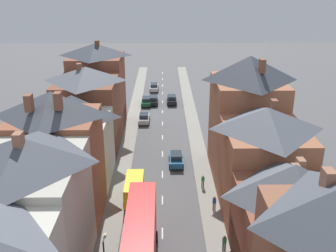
{
  "coord_description": "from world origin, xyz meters",
  "views": [
    {
      "loc": [
        0.14,
        -13.76,
        23.54
      ],
      "look_at": [
        0.87,
        42.8,
        1.54
      ],
      "focal_mm": 42.0,
      "sensor_mm": 36.0,
      "label": 1
    }
  ],
  "objects_px": {
    "car_near_silver": "(154,87)",
    "car_mid_white": "(144,118)",
    "delivery_van": "(134,188)",
    "car_mid_black": "(146,101)",
    "double_decker_bus_lead": "(141,239)",
    "car_parked_left_b": "(176,159)",
    "pedestrian_far_left": "(203,181)",
    "pedestrian_mid_right": "(214,203)",
    "car_near_blue": "(153,100)",
    "car_parked_right_b": "(172,99)",
    "pedestrian_mid_left": "(224,243)"
  },
  "relations": [
    {
      "from": "car_near_silver",
      "to": "car_mid_white",
      "type": "xyz_separation_m",
      "value": [
        -1.3,
        -19.43,
        0.01
      ]
    },
    {
      "from": "double_decker_bus_lead",
      "to": "car_near_silver",
      "type": "xyz_separation_m",
      "value": [
        0.01,
        54.38,
        -2.0
      ]
    },
    {
      "from": "delivery_van",
      "to": "pedestrian_mid_right",
      "type": "xyz_separation_m",
      "value": [
        8.58,
        -2.51,
        -0.3
      ]
    },
    {
      "from": "car_near_blue",
      "to": "car_mid_black",
      "type": "relative_size",
      "value": 0.93
    },
    {
      "from": "car_mid_white",
      "to": "pedestrian_mid_right",
      "type": "bearing_deg",
      "value": -72.17
    },
    {
      "from": "car_mid_white",
      "to": "car_parked_left_b",
      "type": "bearing_deg",
      "value": -72.62
    },
    {
      "from": "car_parked_right_b",
      "to": "pedestrian_mid_right",
      "type": "distance_m",
      "value": 37.26
    },
    {
      "from": "car_near_silver",
      "to": "pedestrian_mid_left",
      "type": "relative_size",
      "value": 2.79
    },
    {
      "from": "car_parked_left_b",
      "to": "pedestrian_mid_left",
      "type": "distance_m",
      "value": 18.0
    },
    {
      "from": "car_parked_left_b",
      "to": "pedestrian_mid_right",
      "type": "height_order",
      "value": "pedestrian_mid_right"
    },
    {
      "from": "car_mid_black",
      "to": "pedestrian_mid_right",
      "type": "xyz_separation_m",
      "value": [
        8.58,
        -36.17,
        0.22
      ]
    },
    {
      "from": "car_near_silver",
      "to": "delivery_van",
      "type": "relative_size",
      "value": 0.86
    },
    {
      "from": "car_parked_right_b",
      "to": "car_near_blue",
      "type": "bearing_deg",
      "value": -174.15
    },
    {
      "from": "car_parked_left_b",
      "to": "car_mid_black",
      "type": "bearing_deg",
      "value": 101.02
    },
    {
      "from": "car_parked_right_b",
      "to": "car_mid_black",
      "type": "bearing_deg",
      "value": -169.6
    },
    {
      "from": "car_near_blue",
      "to": "car_mid_black",
      "type": "bearing_deg",
      "value": -157.8
    },
    {
      "from": "pedestrian_far_left",
      "to": "car_mid_black",
      "type": "bearing_deg",
      "value": 103.97
    },
    {
      "from": "car_near_silver",
      "to": "car_mid_black",
      "type": "xyz_separation_m",
      "value": [
        -1.3,
        -9.92,
        -0.0
      ]
    },
    {
      "from": "double_decker_bus_lead",
      "to": "car_parked_right_b",
      "type": "bearing_deg",
      "value": 85.45
    },
    {
      "from": "car_near_blue",
      "to": "car_parked_right_b",
      "type": "height_order",
      "value": "car_parked_right_b"
    },
    {
      "from": "car_parked_left_b",
      "to": "delivery_van",
      "type": "xyz_separation_m",
      "value": [
        -4.9,
        -8.5,
        0.5
      ]
    },
    {
      "from": "car_near_blue",
      "to": "double_decker_bus_lead",
      "type": "bearing_deg",
      "value": -90.01
    },
    {
      "from": "car_mid_white",
      "to": "delivery_van",
      "type": "relative_size",
      "value": 0.78
    },
    {
      "from": "car_near_blue",
      "to": "car_near_silver",
      "type": "height_order",
      "value": "car_near_silver"
    },
    {
      "from": "car_mid_black",
      "to": "delivery_van",
      "type": "xyz_separation_m",
      "value": [
        0.0,
        -33.66,
        0.53
      ]
    },
    {
      "from": "delivery_van",
      "to": "car_parked_right_b",
      "type": "bearing_deg",
      "value": 81.93
    },
    {
      "from": "double_decker_bus_lead",
      "to": "car_parked_left_b",
      "type": "height_order",
      "value": "double_decker_bus_lead"
    },
    {
      "from": "double_decker_bus_lead",
      "to": "car_near_blue",
      "type": "bearing_deg",
      "value": 89.99
    },
    {
      "from": "double_decker_bus_lead",
      "to": "car_near_blue",
      "type": "xyz_separation_m",
      "value": [
        0.01,
        44.99,
        -2.02
      ]
    },
    {
      "from": "double_decker_bus_lead",
      "to": "car_parked_right_b",
      "type": "relative_size",
      "value": 2.41
    },
    {
      "from": "pedestrian_mid_right",
      "to": "car_mid_white",
      "type": "bearing_deg",
      "value": 107.83
    },
    {
      "from": "car_mid_black",
      "to": "pedestrian_far_left",
      "type": "relative_size",
      "value": 2.74
    },
    {
      "from": "car_near_blue",
      "to": "car_mid_black",
      "type": "height_order",
      "value": "car_mid_black"
    },
    {
      "from": "double_decker_bus_lead",
      "to": "pedestrian_mid_left",
      "type": "xyz_separation_m",
      "value": [
        7.38,
        1.69,
        -1.78
      ]
    },
    {
      "from": "car_parked_left_b",
      "to": "delivery_van",
      "type": "height_order",
      "value": "delivery_van"
    },
    {
      "from": "car_mid_black",
      "to": "pedestrian_mid_left",
      "type": "xyz_separation_m",
      "value": [
        8.67,
        -42.76,
        0.22
      ]
    },
    {
      "from": "car_parked_right_b",
      "to": "pedestrian_far_left",
      "type": "xyz_separation_m",
      "value": [
        2.92,
        -32.35,
        0.19
      ]
    },
    {
      "from": "delivery_van",
      "to": "pedestrian_mid_left",
      "type": "distance_m",
      "value": 12.57
    },
    {
      "from": "car_parked_right_b",
      "to": "pedestrian_mid_right",
      "type": "xyz_separation_m",
      "value": [
        3.68,
        -37.07,
        0.19
      ]
    },
    {
      "from": "car_mid_white",
      "to": "car_near_silver",
      "type": "bearing_deg",
      "value": 86.17
    },
    {
      "from": "car_near_silver",
      "to": "delivery_van",
      "type": "height_order",
      "value": "delivery_van"
    },
    {
      "from": "pedestrian_far_left",
      "to": "pedestrian_mid_left",
      "type": "bearing_deg",
      "value": -85.73
    },
    {
      "from": "car_mid_white",
      "to": "pedestrian_far_left",
      "type": "distance_m",
      "value": 23.3
    },
    {
      "from": "car_mid_white",
      "to": "car_mid_black",
      "type": "bearing_deg",
      "value": 90.0
    },
    {
      "from": "delivery_van",
      "to": "car_mid_white",
      "type": "bearing_deg",
      "value": 90.0
    },
    {
      "from": "double_decker_bus_lead",
      "to": "pedestrian_mid_left",
      "type": "height_order",
      "value": "double_decker_bus_lead"
    },
    {
      "from": "car_near_silver",
      "to": "pedestrian_far_left",
      "type": "bearing_deg",
      "value": -81.04
    },
    {
      "from": "delivery_van",
      "to": "pedestrian_mid_right",
      "type": "bearing_deg",
      "value": -16.31
    },
    {
      "from": "car_near_blue",
      "to": "pedestrian_mid_left",
      "type": "relative_size",
      "value": 2.54
    },
    {
      "from": "double_decker_bus_lead",
      "to": "car_mid_white",
      "type": "height_order",
      "value": "double_decker_bus_lead"
    }
  ]
}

